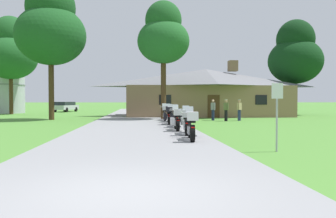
{
  "coord_description": "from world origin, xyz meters",
  "views": [
    {
      "loc": [
        0.21,
        -5.84,
        1.61
      ],
      "look_at": [
        1.86,
        14.28,
        1.1
      ],
      "focal_mm": 37.09,
      "sensor_mm": 36.0,
      "label": 1
    }
  ],
  "objects_px": {
    "bystander_gray_shirt_near_lodge": "(213,109)",
    "tree_left_far": "(11,51)",
    "motorcycle_red_nearest_to_camera": "(191,126)",
    "bystander_olive_shirt_by_tree": "(226,109)",
    "metal_silo_distant": "(6,80)",
    "motorcycle_silver_fourth_in_row": "(176,117)",
    "motorcycle_yellow_farthest_in_row": "(165,113)",
    "bystander_tan_shirt_beside_signpost": "(239,109)",
    "tree_left_near": "(51,27)",
    "motorcycle_black_sixth_in_row": "(168,114)",
    "motorcycle_silver_second_in_row": "(186,122)",
    "motorcycle_yellow_third_in_row": "(177,120)",
    "parked_silver_suv_far_left": "(65,106)",
    "tree_right_of_lodge": "(295,55)",
    "metal_signpost_roadside": "(277,109)",
    "tree_by_lodge_front": "(163,36)",
    "motorcycle_red_fifth_in_row": "(170,116)"
  },
  "relations": [
    {
      "from": "motorcycle_red_nearest_to_camera",
      "to": "metal_silo_distant",
      "type": "relative_size",
      "value": 0.26
    },
    {
      "from": "motorcycle_red_nearest_to_camera",
      "to": "metal_signpost_roadside",
      "type": "bearing_deg",
      "value": -47.17
    },
    {
      "from": "metal_silo_distant",
      "to": "bystander_olive_shirt_by_tree",
      "type": "bearing_deg",
      "value": -38.74
    },
    {
      "from": "motorcycle_red_nearest_to_camera",
      "to": "bystander_tan_shirt_beside_signpost",
      "type": "bearing_deg",
      "value": 70.45
    },
    {
      "from": "bystander_olive_shirt_by_tree",
      "to": "metal_silo_distant",
      "type": "relative_size",
      "value": 0.21
    },
    {
      "from": "motorcycle_red_nearest_to_camera",
      "to": "bystander_gray_shirt_near_lodge",
      "type": "distance_m",
      "value": 14.51
    },
    {
      "from": "motorcycle_silver_second_in_row",
      "to": "bystander_gray_shirt_near_lodge",
      "type": "relative_size",
      "value": 1.25
    },
    {
      "from": "motorcycle_red_fifth_in_row",
      "to": "metal_silo_distant",
      "type": "xyz_separation_m",
      "value": [
        -18.52,
        22.59,
        3.49
      ]
    },
    {
      "from": "motorcycle_silver_second_in_row",
      "to": "motorcycle_yellow_farthest_in_row",
      "type": "height_order",
      "value": "same"
    },
    {
      "from": "motorcycle_silver_fourth_in_row",
      "to": "tree_right_of_lodge",
      "type": "relative_size",
      "value": 0.2
    },
    {
      "from": "bystander_olive_shirt_by_tree",
      "to": "motorcycle_yellow_third_in_row",
      "type": "bearing_deg",
      "value": -51.11
    },
    {
      "from": "motorcycle_red_nearest_to_camera",
      "to": "bystander_olive_shirt_by_tree",
      "type": "bearing_deg",
      "value": 74.2
    },
    {
      "from": "motorcycle_black_sixth_in_row",
      "to": "tree_left_far",
      "type": "bearing_deg",
      "value": 139.11
    },
    {
      "from": "motorcycle_yellow_farthest_in_row",
      "to": "motorcycle_silver_fourth_in_row",
      "type": "bearing_deg",
      "value": -87.09
    },
    {
      "from": "motorcycle_red_fifth_in_row",
      "to": "metal_silo_distant",
      "type": "height_order",
      "value": "metal_silo_distant"
    },
    {
      "from": "motorcycle_silver_second_in_row",
      "to": "motorcycle_yellow_farthest_in_row",
      "type": "xyz_separation_m",
      "value": [
        -0.17,
        11.27,
        0.0
      ]
    },
    {
      "from": "motorcycle_yellow_farthest_in_row",
      "to": "tree_by_lodge_front",
      "type": "distance_m",
      "value": 6.71
    },
    {
      "from": "bystander_tan_shirt_beside_signpost",
      "to": "tree_by_lodge_front",
      "type": "distance_m",
      "value": 8.71
    },
    {
      "from": "motorcycle_red_nearest_to_camera",
      "to": "motorcycle_silver_fourth_in_row",
      "type": "xyz_separation_m",
      "value": [
        0.12,
        6.81,
        -0.01
      ]
    },
    {
      "from": "bystander_gray_shirt_near_lodge",
      "to": "bystander_olive_shirt_by_tree",
      "type": "distance_m",
      "value": 1.31
    },
    {
      "from": "motorcycle_red_nearest_to_camera",
      "to": "motorcycle_black_sixth_in_row",
      "type": "xyz_separation_m",
      "value": [
        0.07,
        11.53,
        -0.01
      ]
    },
    {
      "from": "motorcycle_silver_second_in_row",
      "to": "motorcycle_red_fifth_in_row",
      "type": "height_order",
      "value": "same"
    },
    {
      "from": "bystander_gray_shirt_near_lodge",
      "to": "metal_silo_distant",
      "type": "height_order",
      "value": "metal_silo_distant"
    },
    {
      "from": "motorcycle_yellow_third_in_row",
      "to": "motorcycle_black_sixth_in_row",
      "type": "distance_m",
      "value": 7.16
    },
    {
      "from": "motorcycle_black_sixth_in_row",
      "to": "tree_left_near",
      "type": "height_order",
      "value": "tree_left_near"
    },
    {
      "from": "bystander_olive_shirt_by_tree",
      "to": "motorcycle_yellow_farthest_in_row",
      "type": "bearing_deg",
      "value": -120.37
    },
    {
      "from": "bystander_tan_shirt_beside_signpost",
      "to": "bystander_gray_shirt_near_lodge",
      "type": "bearing_deg",
      "value": 122.85
    },
    {
      "from": "motorcycle_silver_fourth_in_row",
      "to": "motorcycle_yellow_farthest_in_row",
      "type": "bearing_deg",
      "value": 94.45
    },
    {
      "from": "bystander_tan_shirt_beside_signpost",
      "to": "tree_left_near",
      "type": "xyz_separation_m",
      "value": [
        -15.05,
        2.56,
        6.64
      ]
    },
    {
      "from": "motorcycle_yellow_third_in_row",
      "to": "motorcycle_black_sixth_in_row",
      "type": "bearing_deg",
      "value": 90.07
    },
    {
      "from": "motorcycle_red_nearest_to_camera",
      "to": "parked_silver_suv_far_left",
      "type": "xyz_separation_m",
      "value": [
        -12.36,
        36.17,
        0.16
      ]
    },
    {
      "from": "motorcycle_silver_second_in_row",
      "to": "motorcycle_silver_fourth_in_row",
      "type": "bearing_deg",
      "value": 95.73
    },
    {
      "from": "bystander_gray_shirt_near_lodge",
      "to": "motorcycle_silver_second_in_row",
      "type": "bearing_deg",
      "value": 145.12
    },
    {
      "from": "motorcycle_red_fifth_in_row",
      "to": "parked_silver_suv_far_left",
      "type": "relative_size",
      "value": 0.42
    },
    {
      "from": "tree_left_far",
      "to": "parked_silver_suv_far_left",
      "type": "height_order",
      "value": "tree_left_far"
    },
    {
      "from": "tree_right_of_lodge",
      "to": "motorcycle_yellow_third_in_row",
      "type": "bearing_deg",
      "value": -128.19
    },
    {
      "from": "motorcycle_red_nearest_to_camera",
      "to": "bystander_olive_shirt_by_tree",
      "type": "height_order",
      "value": "bystander_olive_shirt_by_tree"
    },
    {
      "from": "motorcycle_silver_second_in_row",
      "to": "tree_left_near",
      "type": "distance_m",
      "value": 17.92
    },
    {
      "from": "bystander_tan_shirt_beside_signpost",
      "to": "bystander_olive_shirt_by_tree",
      "type": "bearing_deg",
      "value": 160.28
    },
    {
      "from": "motorcycle_silver_fourth_in_row",
      "to": "parked_silver_suv_far_left",
      "type": "xyz_separation_m",
      "value": [
        -12.48,
        29.36,
        0.17
      ]
    },
    {
      "from": "motorcycle_silver_second_in_row",
      "to": "tree_left_far",
      "type": "distance_m",
      "value": 31.31
    },
    {
      "from": "bystander_gray_shirt_near_lodge",
      "to": "tree_left_far",
      "type": "distance_m",
      "value": 25.62
    },
    {
      "from": "metal_signpost_roadside",
      "to": "tree_right_of_lodge",
      "type": "bearing_deg",
      "value": 64.18
    },
    {
      "from": "motorcycle_black_sixth_in_row",
      "to": "tree_right_of_lodge",
      "type": "xyz_separation_m",
      "value": [
        15.02,
        12.13,
        6.0
      ]
    },
    {
      "from": "metal_silo_distant",
      "to": "parked_silver_suv_far_left",
      "type": "xyz_separation_m",
      "value": [
        6.24,
        4.59,
        -3.32
      ]
    },
    {
      "from": "bystander_gray_shirt_near_lodge",
      "to": "motorcycle_yellow_third_in_row",
      "type": "bearing_deg",
      "value": 140.58
    },
    {
      "from": "motorcycle_silver_second_in_row",
      "to": "bystander_tan_shirt_beside_signpost",
      "type": "height_order",
      "value": "bystander_tan_shirt_beside_signpost"
    },
    {
      "from": "motorcycle_yellow_third_in_row",
      "to": "bystander_tan_shirt_beside_signpost",
      "type": "distance_m",
      "value": 10.76
    },
    {
      "from": "motorcycle_yellow_third_in_row",
      "to": "motorcycle_red_fifth_in_row",
      "type": "relative_size",
      "value": 1.0
    },
    {
      "from": "motorcycle_yellow_third_in_row",
      "to": "tree_left_far",
      "type": "xyz_separation_m",
      "value": [
        -16.64,
        23.49,
        6.68
      ]
    }
  ]
}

